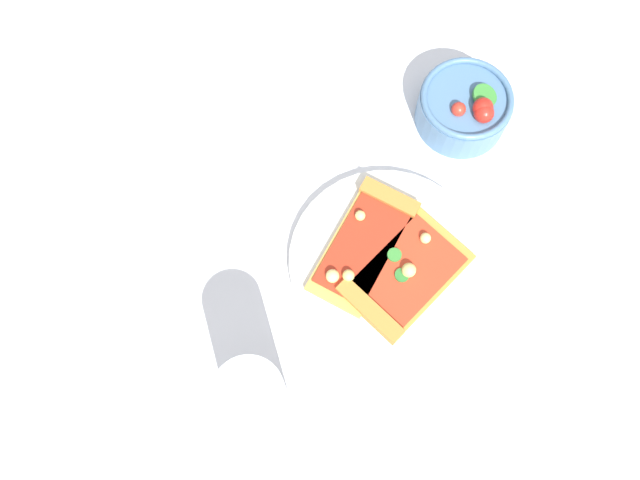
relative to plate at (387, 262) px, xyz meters
name	(u,v)px	position (x,y,z in m)	size (l,w,h in m)	color
ground_plane	(396,266)	(0.01, -0.01, -0.01)	(2.40, 2.40, 0.00)	silver
plate	(387,262)	(0.00, 0.00, 0.00)	(0.24, 0.24, 0.01)	silver
pizza_slice_near	(399,280)	(-0.01, -0.03, 0.01)	(0.15, 0.11, 0.02)	gold
pizza_slice_far	(366,240)	(0.00, 0.03, 0.01)	(0.18, 0.13, 0.02)	gold
salad_bowl	(464,108)	(0.20, 0.09, 0.02)	(0.12, 0.12, 0.07)	#4C7299
soda_glass	(254,399)	(-0.22, -0.04, 0.06)	(0.07, 0.07, 0.14)	silver
paper_napkin	(163,224)	(-0.18, 0.21, -0.01)	(0.15, 0.12, 0.00)	silver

